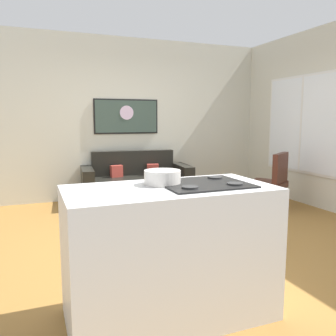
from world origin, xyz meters
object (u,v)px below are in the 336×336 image
at_px(couch, 136,185).
at_px(wall_painting, 127,116).
at_px(coffee_table, 163,191).
at_px(armchair, 271,181).
at_px(mixing_bowl, 162,178).

distance_m(couch, wall_painting, 1.23).
distance_m(coffee_table, armchair, 1.83).
bearing_deg(coffee_table, armchair, -0.20).
relative_size(couch, wall_painting, 1.61).
distance_m(coffee_table, mixing_bowl, 2.40).
bearing_deg(couch, coffee_table, -87.70).
bearing_deg(armchair, coffee_table, 179.80).
relative_size(mixing_bowl, wall_painting, 0.22).
distance_m(couch, coffee_table, 1.18).
bearing_deg(wall_painting, couch, -85.16).
xyz_separation_m(couch, armchair, (1.87, -1.18, 0.13)).
height_order(mixing_bowl, wall_painting, wall_painting).
bearing_deg(armchair, wall_painting, 139.82).
height_order(coffee_table, wall_painting, wall_painting).
bearing_deg(mixing_bowl, couch, 76.98).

